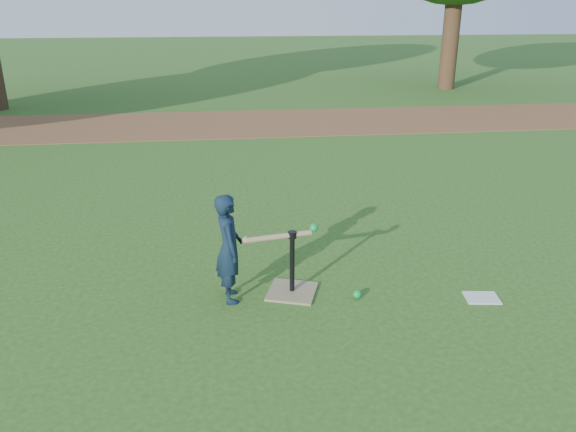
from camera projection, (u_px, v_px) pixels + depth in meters
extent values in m
plane|color=#285116|center=(281.00, 278.00, 5.49)|extent=(80.00, 80.00, 0.00)
cube|color=brown|center=(243.00, 123.00, 12.44)|extent=(24.00, 3.00, 0.01)
imported|color=black|center=(229.00, 248.00, 4.95)|extent=(0.28, 0.39, 1.00)
sphere|color=#0D9037|center=(357.00, 294.00, 5.11)|extent=(0.08, 0.08, 0.08)
cube|color=silver|center=(482.00, 298.00, 5.12)|extent=(0.33, 0.27, 0.01)
cube|color=#887856|center=(292.00, 291.00, 5.23)|extent=(0.55, 0.55, 0.02)
cylinder|color=black|center=(292.00, 263.00, 5.12)|extent=(0.05, 0.05, 0.55)
cylinder|color=black|center=(292.00, 235.00, 5.02)|extent=(0.08, 0.08, 0.06)
cylinder|color=tan|center=(279.00, 237.00, 4.99)|extent=(0.60, 0.16, 0.05)
sphere|color=tan|center=(246.00, 240.00, 4.92)|extent=(0.06, 0.06, 0.06)
sphere|color=#0D9037|center=(314.00, 228.00, 5.08)|extent=(0.08, 0.08, 0.08)
cylinder|color=#382316|center=(451.00, 31.00, 16.75)|extent=(0.50, 0.50, 3.42)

